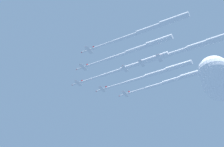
% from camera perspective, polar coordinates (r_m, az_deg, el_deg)
% --- Properties ---
extents(jet_lead, '(13.38, 79.27, 3.75)m').
position_cam_1_polar(jet_lead, '(225.32, 4.08, 1.58)').
color(jet_lead, silver).
extents(jet_port_inner, '(12.75, 73.86, 3.74)m').
position_cam_1_polar(jet_port_inner, '(212.51, 4.91, 4.62)').
color(jet_port_inner, silver).
extents(jet_starboard_inner, '(12.84, 78.54, 3.77)m').
position_cam_1_polar(jet_starboard_inner, '(232.77, 8.45, 0.21)').
color(jet_starboard_inner, silver).
extents(jet_port_mid, '(12.20, 75.56, 3.75)m').
position_cam_1_polar(jet_port_mid, '(199.22, 7.14, 8.26)').
color(jet_port_mid, silver).
extents(jet_starboard_mid, '(12.85, 69.06, 3.75)m').
position_cam_1_polar(jet_starboard_mid, '(242.52, 11.16, -1.13)').
color(jet_starboard_mid, silver).
extents(jet_port_outer, '(12.21, 69.68, 3.79)m').
position_cam_1_polar(jet_port_outer, '(218.26, 12.22, 3.99)').
color(jet_port_outer, silver).
extents(jet_starboard_outer, '(12.43, 69.35, 3.77)m').
position_cam_1_polar(jet_starboard_outer, '(216.93, 15.48, 5.07)').
color(jet_starboard_outer, silver).
extents(cloud_puff, '(49.61, 36.86, 31.67)m').
position_cam_1_polar(cloud_puff, '(248.46, 19.40, -1.05)').
color(cloud_puff, white).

